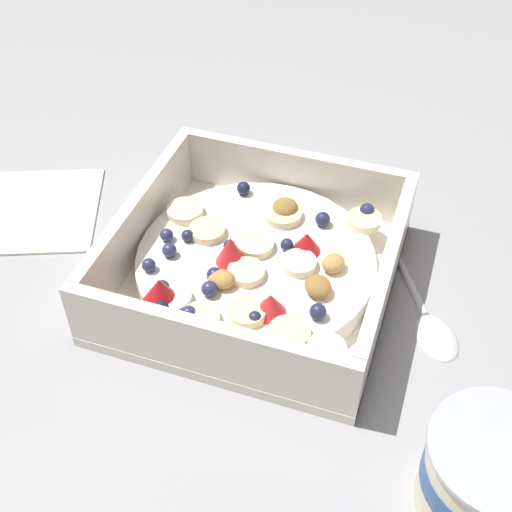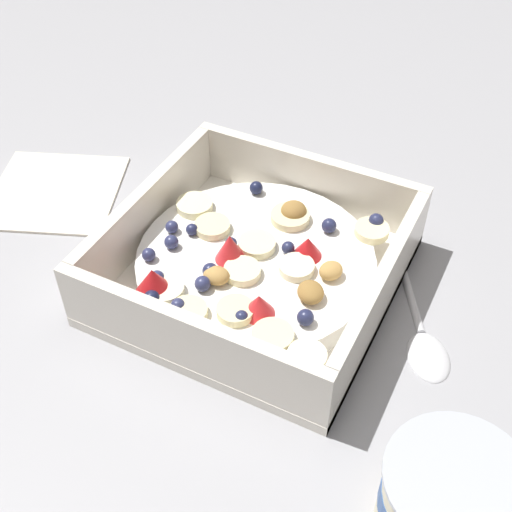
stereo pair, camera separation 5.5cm
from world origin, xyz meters
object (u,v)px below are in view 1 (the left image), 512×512
object	(u,v)px
folded_napkin	(33,209)
spoon	(425,309)
yogurt_cup	(490,476)
fruit_bowl	(255,265)

from	to	relation	value
folded_napkin	spoon	bearing A→B (deg)	178.75
folded_napkin	yogurt_cup	bearing A→B (deg)	159.74
fruit_bowl	spoon	bearing A→B (deg)	-174.76
spoon	folded_napkin	world-z (taller)	spoon
spoon	folded_napkin	size ratio (longest dim) A/B	1.33
fruit_bowl	folded_napkin	distance (m)	0.23
yogurt_cup	spoon	bearing A→B (deg)	-68.97
folded_napkin	fruit_bowl	bearing A→B (deg)	174.79
yogurt_cup	folded_napkin	distance (m)	0.45
yogurt_cup	folded_napkin	world-z (taller)	yogurt_cup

